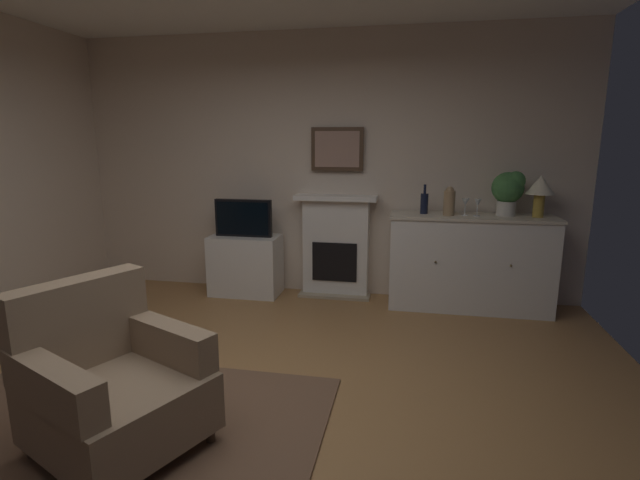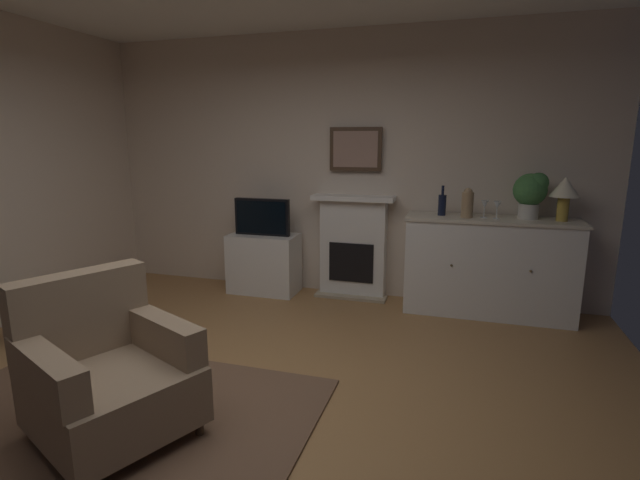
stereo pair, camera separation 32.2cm
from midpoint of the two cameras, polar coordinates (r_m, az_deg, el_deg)
The scene contains 16 objects.
ground_plane at distance 3.16m, azimuth -7.52°, elevation -21.11°, with size 5.45×5.30×0.10m, color #9E7042.
wall_rear at distance 5.15m, azimuth 4.21°, elevation 8.83°, with size 5.45×0.06×2.78m, color beige.
area_rug at distance 3.17m, azimuth -22.89°, elevation -20.68°, with size 2.43×1.98×0.02m, color brown.
fireplace_unit at distance 5.10m, azimuth 5.83°, elevation -0.79°, with size 0.87×0.30×1.10m.
framed_picture at distance 5.03m, azimuth 6.18°, elevation 10.83°, with size 0.55×0.04×0.45m.
sideboard_cabinet at distance 4.88m, azimuth 21.49°, elevation -3.03°, with size 1.59×0.49×0.95m.
table_lamp at distance 4.84m, azimuth 29.17°, elevation 5.26°, with size 0.26×0.26×0.40m.
wine_bottle at distance 4.78m, azimuth 16.41°, elevation 4.13°, with size 0.08×0.08×0.29m.
wine_glass_left at distance 4.75m, azimuth 21.11°, elevation 3.95°, with size 0.07×0.07×0.16m.
wine_glass_center at distance 4.73m, azimuth 22.46°, elevation 3.82°, with size 0.07×0.07×0.16m.
vase_decorative at distance 4.70m, azimuth 19.27°, elevation 4.23°, with size 0.11×0.11×0.28m.
tv_cabinet at distance 5.27m, azimuth -5.03°, elevation -2.84°, with size 0.75×0.42×0.65m.
tv_set at distance 5.14m, azimuth -5.23°, elevation 2.77°, with size 0.62×0.07×0.40m.
potted_plant_fern at distance 4.59m, azimuth -30.34°, elevation -7.66°, with size 0.30×0.30×0.43m.
potted_plant_small at distance 4.84m, azimuth 25.90°, elevation 5.30°, with size 0.30×0.30×0.43m.
armchair at distance 2.95m, azimuth -21.50°, elevation -14.74°, with size 1.05×1.03×0.92m.
Camera 2 is at (1.29, -2.36, 1.67)m, focal length 26.53 mm.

